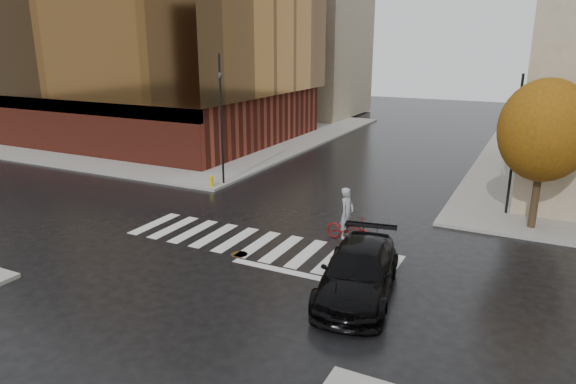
% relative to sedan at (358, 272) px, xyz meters
% --- Properties ---
extents(ground, '(120.00, 120.00, 0.00)m').
position_rel_sedan_xyz_m(ground, '(-5.13, 1.80, -0.81)').
color(ground, black).
rests_on(ground, ground).
extents(sidewalk_nw, '(30.00, 30.00, 0.15)m').
position_rel_sedan_xyz_m(sidewalk_nw, '(-26.13, 22.80, -0.74)').
color(sidewalk_nw, gray).
rests_on(sidewalk_nw, ground).
extents(crosswalk, '(12.00, 3.00, 0.01)m').
position_rel_sedan_xyz_m(crosswalk, '(-5.13, 2.30, -0.81)').
color(crosswalk, silver).
rests_on(crosswalk, ground).
extents(office_glass, '(27.00, 19.00, 16.00)m').
position_rel_sedan_xyz_m(office_glass, '(-27.13, 19.79, 7.47)').
color(office_glass, maroon).
rests_on(office_glass, sidewalk_nw).
extents(building_nw_far, '(14.00, 12.00, 20.00)m').
position_rel_sedan_xyz_m(building_nw_far, '(-21.13, 38.80, 9.34)').
color(building_nw_far, gray).
rests_on(building_nw_far, sidewalk_nw).
extents(tree_ne_a, '(3.80, 3.80, 6.50)m').
position_rel_sedan_xyz_m(tree_ne_a, '(4.87, 9.20, 3.64)').
color(tree_ne_a, black).
rests_on(tree_ne_a, sidewalk_ne).
extents(sedan, '(3.19, 5.90, 1.62)m').
position_rel_sedan_xyz_m(sedan, '(0.00, 0.00, 0.00)').
color(sedan, black).
rests_on(sedan, ground).
extents(cyclist, '(2.12, 0.99, 2.31)m').
position_rel_sedan_xyz_m(cyclist, '(-1.96, 4.30, -0.02)').
color(cyclist, maroon).
rests_on(cyclist, ground).
extents(traffic_light_nw, '(0.22, 0.20, 7.28)m').
position_rel_sedan_xyz_m(traffic_light_nw, '(-11.43, 9.20, 3.48)').
color(traffic_light_nw, black).
rests_on(traffic_light_nw, sidewalk_nw).
extents(traffic_light_ne, '(0.14, 0.17, 6.54)m').
position_rel_sedan_xyz_m(traffic_light_ne, '(3.70, 10.80, 2.99)').
color(traffic_light_ne, black).
rests_on(traffic_light_ne, sidewalk_ne).
extents(fire_hydrant, '(0.23, 0.23, 0.65)m').
position_rel_sedan_xyz_m(fire_hydrant, '(-11.65, 8.30, -0.31)').
color(fire_hydrant, gold).
rests_on(fire_hydrant, sidewalk_nw).
extents(manhole, '(0.87, 0.87, 0.01)m').
position_rel_sedan_xyz_m(manhole, '(-5.27, 1.04, -0.81)').
color(manhole, '#513F1D').
rests_on(manhole, ground).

